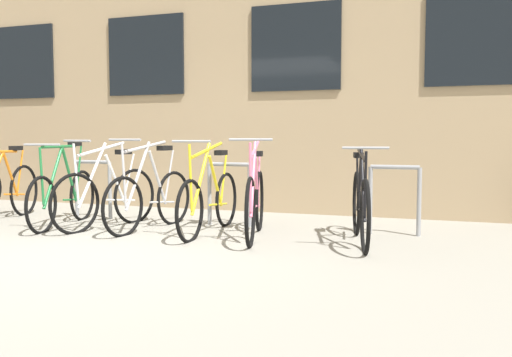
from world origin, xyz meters
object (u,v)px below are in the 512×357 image
at_px(bicycle_white, 106,196).
at_px(bicycle_pink, 255,202).
at_px(bicycle_black, 360,205).
at_px(bicycle_orange, 4,191).
at_px(bicycle_silver, 150,197).
at_px(bicycle_yellow, 210,200).
at_px(bicycle_green, 63,195).

bearing_deg(bicycle_white, bicycle_pink, -1.02).
bearing_deg(bicycle_black, bicycle_orange, 179.80).
relative_size(bicycle_silver, bicycle_black, 0.96).
xyz_separation_m(bicycle_pink, bicycle_black, (1.13, 0.08, -0.00)).
bearing_deg(bicycle_silver, bicycle_yellow, 1.32).
relative_size(bicycle_green, bicycle_yellow, 0.95).
bearing_deg(bicycle_white, bicycle_green, -174.79).
relative_size(bicycle_black, bicycle_green, 1.02).
bearing_deg(bicycle_white, bicycle_orange, 177.78).
height_order(bicycle_pink, bicycle_silver, bicycle_pink).
xyz_separation_m(bicycle_pink, bicycle_silver, (-1.36, 0.09, -0.01)).
xyz_separation_m(bicycle_pink, bicycle_yellow, (-0.59, 0.10, -0.01)).
bearing_deg(bicycle_pink, bicycle_white, 178.98).
relative_size(bicycle_silver, bicycle_yellow, 0.93).
relative_size(bicycle_orange, bicycle_yellow, 0.96).
distance_m(bicycle_green, bicycle_yellow, 1.93).
bearing_deg(bicycle_silver, bicycle_orange, 179.69).
relative_size(bicycle_green, bicycle_white, 1.04).
bearing_deg(bicycle_silver, bicycle_black, -0.11).
bearing_deg(bicycle_orange, bicycle_black, -0.20).
bearing_deg(bicycle_green, bicycle_silver, 5.16).
xyz_separation_m(bicycle_black, bicycle_green, (-3.65, -0.10, -0.01)).
bearing_deg(bicycle_orange, bicycle_yellow, 0.11).
bearing_deg(bicycle_white, bicycle_black, 0.87).
distance_m(bicycle_pink, bicycle_white, 1.93).
height_order(bicycle_white, bicycle_yellow, bicycle_white).
bearing_deg(bicycle_black, bicycle_silver, 179.89).
height_order(bicycle_silver, bicycle_white, bicycle_silver).
height_order(bicycle_black, bicycle_white, bicycle_white).
bearing_deg(bicycle_silver, bicycle_green, -174.84).
bearing_deg(bicycle_yellow, bicycle_pink, -9.90).
xyz_separation_m(bicycle_green, bicycle_orange, (-1.04, 0.12, 0.01)).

